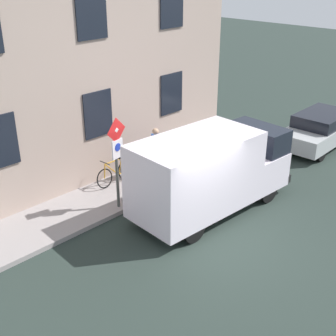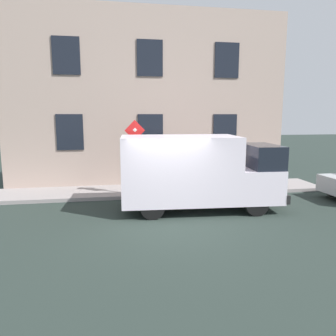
% 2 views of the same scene
% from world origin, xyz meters
% --- Properties ---
extents(ground_plane, '(80.00, 80.00, 0.00)m').
position_xyz_m(ground_plane, '(0.00, 0.00, 0.00)').
color(ground_plane, '#26322D').
extents(sidewalk_slab, '(2.11, 14.39, 0.14)m').
position_xyz_m(sidewalk_slab, '(3.94, 0.00, 0.07)').
color(sidewalk_slab, gray).
rests_on(sidewalk_slab, ground_plane).
extents(building_facade, '(0.75, 12.39, 7.72)m').
position_xyz_m(building_facade, '(5.34, 0.00, 3.86)').
color(building_facade, tan).
rests_on(building_facade, ground_plane).
extents(sign_post_stacked, '(0.19, 0.56, 2.74)m').
position_xyz_m(sign_post_stacked, '(3.10, 0.81, 1.98)').
color(sign_post_stacked, '#474C47').
rests_on(sign_post_stacked, sidewalk_slab).
extents(delivery_van, '(2.32, 5.44, 2.50)m').
position_xyz_m(delivery_van, '(1.19, -1.13, 1.33)').
color(delivery_van, white).
rests_on(delivery_van, ground_plane).
extents(parked_hatchback, '(1.86, 4.05, 1.38)m').
position_xyz_m(parked_hatchback, '(1.34, -8.31, 0.73)').
color(parked_hatchback, '#B3B6B8').
rests_on(parked_hatchback, ground_plane).
extents(bicycle_purple, '(0.46, 1.72, 0.89)m').
position_xyz_m(bicycle_purple, '(4.44, -1.99, 0.51)').
color(bicycle_purple, black).
rests_on(bicycle_purple, sidewalk_slab).
extents(bicycle_black, '(0.46, 1.72, 0.89)m').
position_xyz_m(bicycle_black, '(4.45, -1.09, 0.51)').
color(bicycle_black, black).
rests_on(bicycle_black, sidewalk_slab).
extents(bicycle_orange, '(0.46, 1.71, 0.89)m').
position_xyz_m(bicycle_orange, '(4.45, -0.19, 0.51)').
color(bicycle_orange, black).
rests_on(bicycle_orange, sidewalk_slab).
extents(pedestrian, '(0.48, 0.45, 1.72)m').
position_xyz_m(pedestrian, '(3.90, -1.53, 1.07)').
color(pedestrian, '#262B47').
rests_on(pedestrian, sidewalk_slab).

